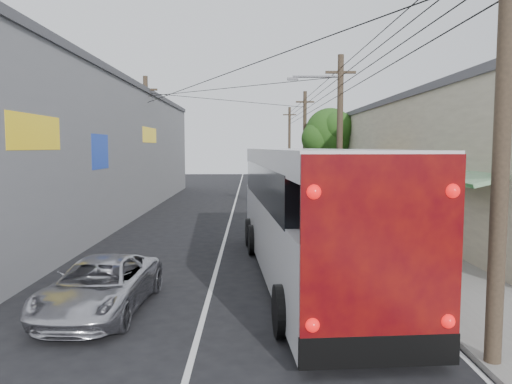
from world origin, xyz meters
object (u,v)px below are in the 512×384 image
coach_bus (307,211)px  pedestrian_near (367,213)px  parked_car_mid (295,197)px  parked_car_far (293,185)px  pedestrian_far (374,217)px  jeepney (100,286)px  parked_suv (318,212)px

coach_bus → pedestrian_near: coach_bus is taller
coach_bus → parked_car_mid: (1.11, 15.89, -1.19)m
parked_car_far → pedestrian_far: pedestrian_far is taller
pedestrian_near → coach_bus: bearing=67.7°
coach_bus → parked_car_mid: 15.98m
jeepney → parked_car_mid: bearing=75.0°
parked_suv → parked_car_mid: 7.01m
jeepney → parked_suv: (6.64, 12.00, 0.15)m
coach_bus → parked_car_mid: bearing=82.0°
parked_suv → parked_car_far: (0.35, 18.04, -0.08)m
parked_suv → parked_car_far: bearing=87.9°
parked_suv → parked_car_far: 18.04m
pedestrian_near → parked_car_mid: bearing=-71.3°
jeepney → pedestrian_far: bearing=51.2°
coach_bus → parked_suv: 9.10m
parked_car_far → pedestrian_near: bearing=-83.6°
parked_car_mid → parked_car_far: size_ratio=1.05×
pedestrian_far → coach_bus: bearing=47.6°
parked_car_far → pedestrian_near: size_ratio=2.69×
parked_car_far → pedestrian_far: bearing=-83.4°
parked_car_mid → jeepney: bearing=-110.1°
coach_bus → parked_car_far: 27.03m
parked_car_far → parked_car_mid: bearing=-92.3°
coach_bus → parked_car_far: (1.91, 26.93, -1.25)m
coach_bus → pedestrian_far: coach_bus is taller
parked_car_mid → parked_car_far: parked_car_mid is taller
parked_car_mid → pedestrian_near: pedestrian_near is taller
coach_bus → pedestrian_near: 8.13m
jeepney → pedestrian_near: pedestrian_near is taller
jeepney → parked_suv: parked_suv is taller
pedestrian_far → parked_suv: bearing=-61.5°
parked_car_mid → parked_suv: bearing=-88.3°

